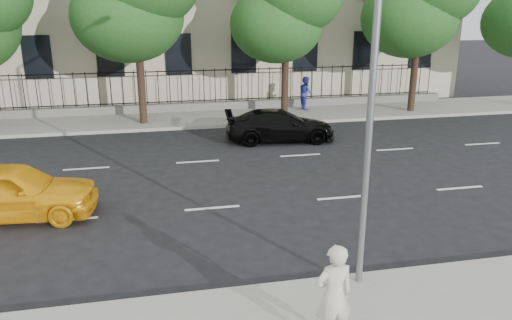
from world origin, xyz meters
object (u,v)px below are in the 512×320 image
Objects in this scene: street_light at (364,34)px; yellow_taxi at (10,191)px; black_sedan at (280,126)px; woman_near at (334,296)px.

street_light is 1.76× the size of yellow_taxi.
black_sedan is (9.22, 6.26, -0.10)m from yellow_taxi.
woman_near is (-2.49, -13.31, 0.40)m from black_sedan.
yellow_taxi is at bearing -51.48° from woman_near.
yellow_taxi is 9.75m from woman_near.
yellow_taxi is at bearing 149.30° from street_light.
street_light reaches higher than woman_near.
street_light reaches higher than yellow_taxi.
street_light is at bearing -115.69° from yellow_taxi.
yellow_taxi is at bearing 129.25° from black_sedan.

